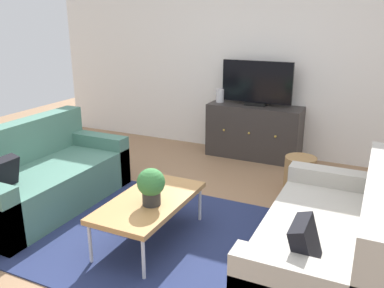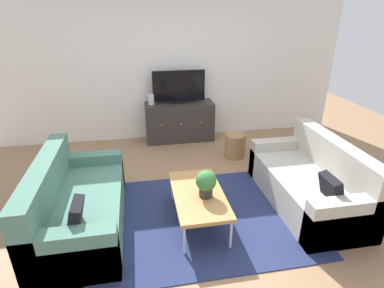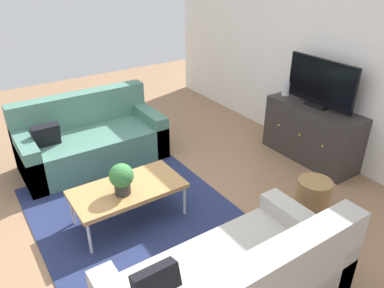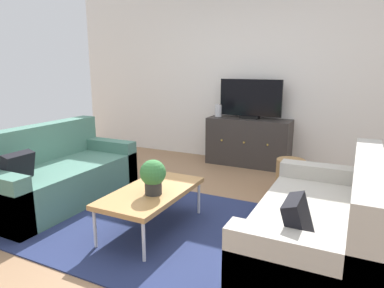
{
  "view_description": "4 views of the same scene",
  "coord_description": "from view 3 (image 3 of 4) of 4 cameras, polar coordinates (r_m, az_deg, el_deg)",
  "views": [
    {
      "loc": [
        1.6,
        -2.87,
        1.87
      ],
      "look_at": [
        0.0,
        0.49,
        0.68
      ],
      "focal_mm": 37.87,
      "sensor_mm": 36.0,
      "label": 1
    },
    {
      "loc": [
        -0.66,
        -3.11,
        2.3
      ],
      "look_at": [
        0.0,
        0.49,
        0.68
      ],
      "focal_mm": 28.71,
      "sensor_mm": 36.0,
      "label": 2
    },
    {
      "loc": [
        2.78,
        -1.37,
        2.43
      ],
      "look_at": [
        0.0,
        0.49,
        0.68
      ],
      "focal_mm": 34.81,
      "sensor_mm": 36.0,
      "label": 3
    },
    {
      "loc": [
        1.58,
        -2.69,
        1.49
      ],
      "look_at": [
        0.0,
        0.49,
        0.68
      ],
      "focal_mm": 31.89,
      "sensor_mm": 36.0,
      "label": 4
    }
  ],
  "objects": [
    {
      "name": "wicker_basket",
      "position": [
        4.0,
        18.0,
        -7.83
      ],
      "size": [
        0.34,
        0.34,
        0.4
      ],
      "primitive_type": "cylinder",
      "color": "#9E7547",
      "rests_on": "ground_plane"
    },
    {
      "name": "tv_console",
      "position": [
        4.97,
        17.86,
        1.61
      ],
      "size": [
        1.25,
        0.47,
        0.72
      ],
      "color": "#332D2B",
      "rests_on": "ground_plane"
    },
    {
      "name": "potted_plant",
      "position": [
        3.5,
        -10.74,
        -5.11
      ],
      "size": [
        0.23,
        0.23,
        0.31
      ],
      "color": "#2D2D2D",
      "rests_on": "coffee_table"
    },
    {
      "name": "couch_left_side",
      "position": [
        4.89,
        -15.37,
        0.52
      ],
      "size": [
        0.86,
        1.73,
        0.84
      ],
      "color": "#4C7A6B",
      "rests_on": "ground_plane"
    },
    {
      "name": "glass_vase",
      "position": [
        5.1,
        14.25,
        8.31
      ],
      "size": [
        0.11,
        0.11,
        0.19
      ],
      "primitive_type": "cylinder",
      "color": "silver",
      "rests_on": "tv_console"
    },
    {
      "name": "ground_plane",
      "position": [
        3.93,
        -6.09,
        -10.7
      ],
      "size": [
        10.0,
        10.0,
        0.0
      ],
      "primitive_type": "plane",
      "color": "#997251"
    },
    {
      "name": "coffee_table",
      "position": [
        3.69,
        -9.82,
        -6.94
      ],
      "size": [
        0.57,
        1.08,
        0.39
      ],
      "color": "#B7844C",
      "rests_on": "ground_plane"
    },
    {
      "name": "wall_back",
      "position": [
        4.92,
        20.88,
        13.2
      ],
      "size": [
        6.4,
        0.12,
        2.7
      ],
      "primitive_type": "cube",
      "color": "white",
      "rests_on": "ground_plane"
    },
    {
      "name": "area_rug",
      "position": [
        3.88,
        -8.08,
        -11.35
      ],
      "size": [
        2.5,
        1.9,
        0.01
      ],
      "primitive_type": "cube",
      "color": "navy",
      "rests_on": "ground_plane"
    },
    {
      "name": "flat_screen_tv",
      "position": [
        4.76,
        19.14,
        8.74
      ],
      "size": [
        0.94,
        0.16,
        0.59
      ],
      "color": "black",
      "rests_on": "tv_console"
    }
  ]
}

